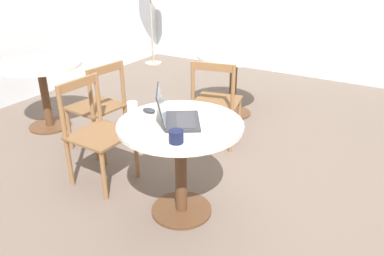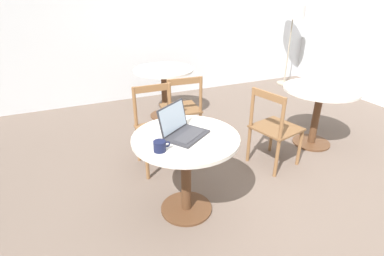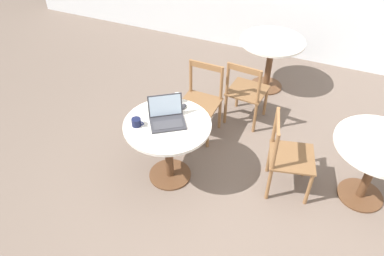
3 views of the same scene
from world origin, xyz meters
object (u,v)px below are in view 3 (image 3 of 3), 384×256
object	(u,v)px
cafe_table_mid	(377,157)
chair_far_front	(246,92)
mug	(137,122)
chair_near_back	(201,102)
chair_mid_left	(287,156)
drinking_glass	(177,98)
laptop	(167,118)
mouse	(183,106)
cafe_table_near	(168,136)
cafe_table_far	(271,51)

from	to	relation	value
cafe_table_mid	chair_far_front	distance (m)	1.60
mug	chair_near_back	bearing A→B (deg)	74.21
chair_mid_left	drinking_glass	xyz separation A→B (m)	(-1.17, 0.04, 0.33)
cafe_table_mid	laptop	bearing A→B (deg)	-166.02
chair_far_front	mug	bearing A→B (deg)	-117.40
chair_near_back	laptop	world-z (taller)	laptop
mouse	cafe_table_mid	bearing A→B (deg)	6.64
chair_mid_left	drinking_glass	bearing A→B (deg)	178.18
mouse	mug	distance (m)	0.51
cafe_table_near	drinking_glass	xyz separation A→B (m)	(-0.06, 0.35, 0.21)
chair_near_back	laptop	bearing A→B (deg)	-92.20
cafe_table_mid	cafe_table_far	world-z (taller)	same
mouse	drinking_glass	distance (m)	0.12
mug	cafe_table_far	bearing A→B (deg)	70.77
cafe_table_near	mug	size ratio (longest dim) A/B	6.80
cafe_table_mid	cafe_table_far	distance (m)	2.06
cafe_table_far	chair_near_back	bearing A→B (deg)	-111.75
laptop	mug	xyz separation A→B (m)	(-0.24, -0.16, -0.01)
cafe_table_mid	drinking_glass	size ratio (longest dim) A/B	9.08
cafe_table_far	chair_near_back	distance (m)	1.33
cafe_table_mid	laptop	distance (m)	1.96
chair_far_front	cafe_table_far	bearing A→B (deg)	85.25
mouse	drinking_glass	size ratio (longest dim) A/B	1.09
chair_near_back	laptop	size ratio (longest dim) A/B	2.01
chair_mid_left	mug	bearing A→B (deg)	-161.69
cafe_table_near	cafe_table_far	distance (m)	2.10
chair_near_back	drinking_glass	world-z (taller)	chair_near_back
chair_near_back	mouse	bearing A→B (deg)	-87.99
chair_mid_left	cafe_table_near	bearing A→B (deg)	-164.14
cafe_table_far	mug	bearing A→B (deg)	-109.23
cafe_table_near	drinking_glass	distance (m)	0.41
cafe_table_mid	mug	bearing A→B (deg)	-163.46
laptop	cafe_table_far	bearing A→B (deg)	75.46
cafe_table_far	chair_far_front	bearing A→B (deg)	-94.75
laptop	drinking_glass	distance (m)	0.33
chair_mid_left	laptop	world-z (taller)	laptop
chair_far_front	mug	xyz separation A→B (m)	(-0.69, -1.33, 0.32)
chair_far_front	cafe_table_mid	bearing A→B (deg)	-25.85
drinking_glass	chair_mid_left	bearing A→B (deg)	-1.82
chair_near_back	mouse	world-z (taller)	chair_near_back
chair_mid_left	laptop	bearing A→B (deg)	-165.55
mouse	drinking_glass	bearing A→B (deg)	141.93
mug	drinking_glass	bearing A→B (deg)	68.39
laptop	drinking_glass	size ratio (longest dim) A/B	4.58
chair_far_front	mug	distance (m)	1.53
chair_far_front	cafe_table_near	bearing A→B (deg)	-110.18
cafe_table_mid	chair_mid_left	xyz separation A→B (m)	(-0.76, -0.18, -0.12)
cafe_table_near	mouse	size ratio (longest dim) A/B	8.37
cafe_table_near	mug	xyz separation A→B (m)	(-0.25, -0.13, 0.20)
cafe_table_mid	mug	world-z (taller)	mug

